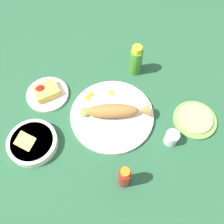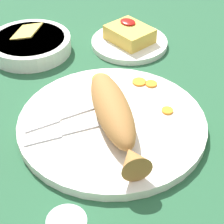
{
  "view_description": "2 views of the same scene",
  "coord_description": "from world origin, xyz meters",
  "px_view_note": "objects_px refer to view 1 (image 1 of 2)",
  "views": [
    {
      "loc": [
        0.25,
        0.47,
        0.95
      ],
      "look_at": [
        0.0,
        0.0,
        0.04
      ],
      "focal_mm": 40.0,
      "sensor_mm": 36.0,
      "label": 1
    },
    {
      "loc": [
        -0.44,
        0.39,
        0.52
      ],
      "look_at": [
        0.0,
        0.0,
        0.04
      ],
      "focal_mm": 65.0,
      "sensor_mm": 36.0,
      "label": 2
    }
  ],
  "objects_px": {
    "fork_near": "(116,133)",
    "hot_sauce_bottle_red": "(124,177)",
    "hot_sauce_bottle_green": "(136,60)",
    "side_plate_fries": "(48,94)",
    "fork_far": "(105,133)",
    "guacamole_bowl": "(32,143)",
    "main_plate": "(112,115)",
    "fried_fish": "(116,111)",
    "tortilla_plate": "(195,120)",
    "salt_cup": "(171,138)"
  },
  "relations": [
    {
      "from": "hot_sauce_bottle_green",
      "to": "salt_cup",
      "type": "relative_size",
      "value": 2.52
    },
    {
      "from": "side_plate_fries",
      "to": "tortilla_plate",
      "type": "distance_m",
      "value": 0.67
    },
    {
      "from": "fried_fish",
      "to": "hot_sauce_bottle_green",
      "type": "xyz_separation_m",
      "value": [
        -0.2,
        -0.18,
        0.03
      ]
    },
    {
      "from": "salt_cup",
      "to": "guacamole_bowl",
      "type": "distance_m",
      "value": 0.56
    },
    {
      "from": "main_plate",
      "to": "guacamole_bowl",
      "type": "bearing_deg",
      "value": -5.96
    },
    {
      "from": "fork_far",
      "to": "hot_sauce_bottle_red",
      "type": "bearing_deg",
      "value": 4.9
    },
    {
      "from": "fork_near",
      "to": "salt_cup",
      "type": "bearing_deg",
      "value": 75.5
    },
    {
      "from": "hot_sauce_bottle_red",
      "to": "fried_fish",
      "type": "bearing_deg",
      "value": -113.25
    },
    {
      "from": "hot_sauce_bottle_green",
      "to": "side_plate_fries",
      "type": "bearing_deg",
      "value": -8.98
    },
    {
      "from": "tortilla_plate",
      "to": "main_plate",
      "type": "bearing_deg",
      "value": -31.87
    },
    {
      "from": "hot_sauce_bottle_red",
      "to": "tortilla_plate",
      "type": "distance_m",
      "value": 0.41
    },
    {
      "from": "guacamole_bowl",
      "to": "main_plate",
      "type": "bearing_deg",
      "value": 174.04
    },
    {
      "from": "fork_near",
      "to": "guacamole_bowl",
      "type": "height_order",
      "value": "guacamole_bowl"
    },
    {
      "from": "fork_far",
      "to": "hot_sauce_bottle_green",
      "type": "distance_m",
      "value": 0.38
    },
    {
      "from": "guacamole_bowl",
      "to": "side_plate_fries",
      "type": "bearing_deg",
      "value": -124.52
    },
    {
      "from": "fried_fish",
      "to": "salt_cup",
      "type": "bearing_deg",
      "value": 150.57
    },
    {
      "from": "fried_fish",
      "to": "fork_far",
      "type": "xyz_separation_m",
      "value": [
        0.08,
        0.06,
        -0.03
      ]
    },
    {
      "from": "guacamole_bowl",
      "to": "salt_cup",
      "type": "bearing_deg",
      "value": 153.16
    },
    {
      "from": "hot_sauce_bottle_green",
      "to": "side_plate_fries",
      "type": "distance_m",
      "value": 0.44
    },
    {
      "from": "main_plate",
      "to": "side_plate_fries",
      "type": "height_order",
      "value": "main_plate"
    },
    {
      "from": "main_plate",
      "to": "salt_cup",
      "type": "distance_m",
      "value": 0.27
    },
    {
      "from": "fried_fish",
      "to": "hot_sauce_bottle_green",
      "type": "bearing_deg",
      "value": -111.31
    },
    {
      "from": "main_plate",
      "to": "salt_cup",
      "type": "height_order",
      "value": "salt_cup"
    },
    {
      "from": "side_plate_fries",
      "to": "guacamole_bowl",
      "type": "bearing_deg",
      "value": 55.48
    },
    {
      "from": "fork_near",
      "to": "hot_sauce_bottle_green",
      "type": "xyz_separation_m",
      "value": [
        -0.25,
        -0.26,
        0.05
      ]
    },
    {
      "from": "fork_near",
      "to": "guacamole_bowl",
      "type": "xyz_separation_m",
      "value": [
        0.32,
        -0.12,
        0.0
      ]
    },
    {
      "from": "main_plate",
      "to": "side_plate_fries",
      "type": "distance_m",
      "value": 0.32
    },
    {
      "from": "fork_near",
      "to": "salt_cup",
      "type": "height_order",
      "value": "salt_cup"
    },
    {
      "from": "hot_sauce_bottle_red",
      "to": "main_plate",
      "type": "bearing_deg",
      "value": -109.59
    },
    {
      "from": "fork_far",
      "to": "guacamole_bowl",
      "type": "height_order",
      "value": "guacamole_bowl"
    },
    {
      "from": "fried_fish",
      "to": "salt_cup",
      "type": "height_order",
      "value": "fried_fish"
    },
    {
      "from": "fork_far",
      "to": "hot_sauce_bottle_red",
      "type": "relative_size",
      "value": 1.35
    },
    {
      "from": "main_plate",
      "to": "guacamole_bowl",
      "type": "relative_size",
      "value": 1.8
    },
    {
      "from": "fried_fish",
      "to": "guacamole_bowl",
      "type": "distance_m",
      "value": 0.37
    },
    {
      "from": "main_plate",
      "to": "fork_near",
      "type": "xyz_separation_m",
      "value": [
        0.03,
        0.09,
        0.01
      ]
    },
    {
      "from": "fork_near",
      "to": "hot_sauce_bottle_red",
      "type": "bearing_deg",
      "value": 0.16
    },
    {
      "from": "fried_fish",
      "to": "side_plate_fries",
      "type": "distance_m",
      "value": 0.34
    },
    {
      "from": "fried_fish",
      "to": "hot_sauce_bottle_green",
      "type": "distance_m",
      "value": 0.27
    },
    {
      "from": "fork_near",
      "to": "side_plate_fries",
      "type": "height_order",
      "value": "fork_near"
    },
    {
      "from": "main_plate",
      "to": "salt_cup",
      "type": "bearing_deg",
      "value": 125.5
    },
    {
      "from": "fork_far",
      "to": "guacamole_bowl",
      "type": "bearing_deg",
      "value": -96.87
    },
    {
      "from": "side_plate_fries",
      "to": "hot_sauce_bottle_red",
      "type": "bearing_deg",
      "value": 102.05
    },
    {
      "from": "fork_near",
      "to": "hot_sauce_bottle_red",
      "type": "height_order",
      "value": "hot_sauce_bottle_red"
    },
    {
      "from": "fork_near",
      "to": "fork_far",
      "type": "relative_size",
      "value": 0.97
    },
    {
      "from": "side_plate_fries",
      "to": "tortilla_plate",
      "type": "xyz_separation_m",
      "value": [
        -0.51,
        0.43,
        0.0
      ]
    },
    {
      "from": "fork_near",
      "to": "fork_far",
      "type": "height_order",
      "value": "same"
    },
    {
      "from": "fork_near",
      "to": "tortilla_plate",
      "type": "distance_m",
      "value": 0.35
    },
    {
      "from": "fork_far",
      "to": "hot_sauce_bottle_red",
      "type": "height_order",
      "value": "hot_sauce_bottle_red"
    },
    {
      "from": "side_plate_fries",
      "to": "guacamole_bowl",
      "type": "relative_size",
      "value": 0.95
    },
    {
      "from": "salt_cup",
      "to": "side_plate_fries",
      "type": "bearing_deg",
      "value": -51.65
    }
  ]
}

